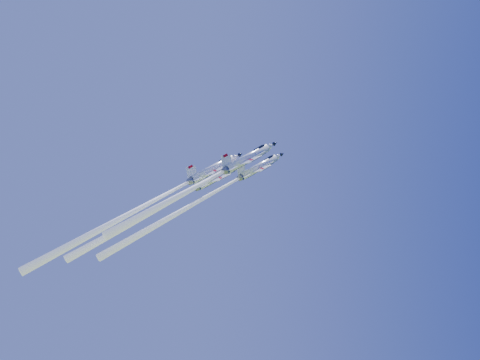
{
  "coord_description": "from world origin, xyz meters",
  "views": [
    {
      "loc": [
        -16.58,
        -121.68,
        72.08
      ],
      "look_at": [
        0.0,
        0.0,
        101.66
      ],
      "focal_mm": 40.0,
      "sensor_mm": 36.0,
      "label": 1
    }
  ],
  "objects": [
    {
      "name": "jet_lead",
      "position": [
        -8.14,
        -2.42,
        96.84
      ],
      "size": [
        36.87,
        18.91,
        35.34
      ],
      "rotation": [
        0.57,
        0.12,
        -1.14
      ],
      "color": "white"
    },
    {
      "name": "jet_left",
      "position": [
        -16.34,
        2.77,
        96.33
      ],
      "size": [
        35.8,
        18.44,
        33.74
      ],
      "rotation": [
        0.57,
        0.12,
        -1.14
      ],
      "color": "white"
    },
    {
      "name": "jet_right",
      "position": [
        -9.0,
        -8.08,
        99.0
      ],
      "size": [
        33.67,
        17.42,
        31.21
      ],
      "rotation": [
        0.57,
        0.12,
        -1.14
      ],
      "color": "white"
    },
    {
      "name": "jet_slot",
      "position": [
        -20.38,
        -6.92,
        94.41
      ],
      "size": [
        38.96,
        20.0,
        37.24
      ],
      "rotation": [
        0.57,
        0.12,
        -1.14
      ],
      "color": "white"
    }
  ]
}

